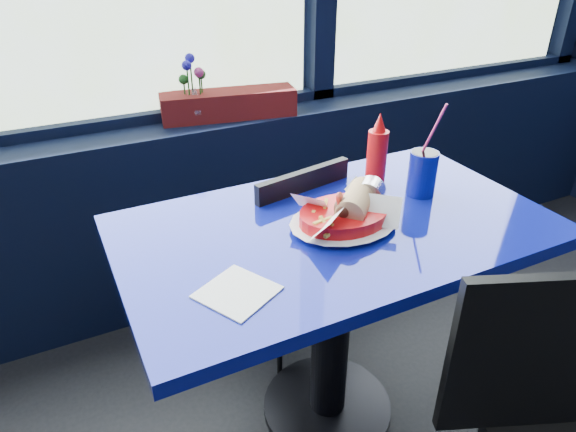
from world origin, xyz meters
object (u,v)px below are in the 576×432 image
object	(u,v)px
planter_box	(229,104)
flower_vase	(195,101)
chair_near_front	(565,430)
near_table	(334,277)
soda_cup	(422,172)
ketchup_bottle	(377,154)
food_basket	(346,214)
chair_near_back	(293,248)

from	to	relation	value
planter_box	flower_vase	bearing A→B (deg)	-177.61
chair_near_front	near_table	bearing A→B (deg)	130.93
soda_cup	ketchup_bottle	bearing A→B (deg)	126.83
flower_vase	soda_cup	distance (m)	0.95
food_basket	chair_near_back	bearing A→B (deg)	69.54
food_basket	ketchup_bottle	bearing A→B (deg)	21.26
ketchup_bottle	near_table	bearing A→B (deg)	-145.67
chair_near_front	planter_box	xyz separation A→B (m)	(-0.21, 1.50, 0.36)
flower_vase	planter_box	bearing A→B (deg)	-7.82
soda_cup	food_basket	bearing A→B (deg)	-168.73
ketchup_bottle	soda_cup	distance (m)	0.15
near_table	planter_box	bearing A→B (deg)	89.32
flower_vase	near_table	bearing A→B (deg)	-82.13
near_table	chair_near_back	bearing A→B (deg)	84.07
planter_box	flower_vase	distance (m)	0.13
planter_box	soda_cup	xyz separation A→B (m)	(0.32, -0.81, -0.03)
flower_vase	ketchup_bottle	world-z (taller)	flower_vase
chair_near_back	food_basket	size ratio (longest dim) A/B	2.49
food_basket	flower_vase	bearing A→B (deg)	81.13
ketchup_bottle	soda_cup	world-z (taller)	soda_cup
chair_near_front	flower_vase	distance (m)	1.60
near_table	ketchup_bottle	distance (m)	0.41
chair_near_back	chair_near_front	bearing A→B (deg)	90.06
near_table	soda_cup	bearing A→B (deg)	7.98
chair_near_front	food_basket	distance (m)	0.72
chair_near_back	food_basket	xyz separation A→B (m)	(-0.02, -0.35, 0.32)
ketchup_bottle	soda_cup	xyz separation A→B (m)	(0.09, -0.12, -0.03)
chair_near_front	soda_cup	xyz separation A→B (m)	(0.11, 0.69, 0.33)
near_table	chair_near_front	size ratio (longest dim) A/B	1.39
chair_near_front	food_basket	bearing A→B (deg)	129.91
near_table	chair_near_back	world-z (taller)	chair_near_back
soda_cup	chair_near_front	bearing A→B (deg)	-99.11
chair_near_front	soda_cup	size ratio (longest dim) A/B	2.97
ketchup_bottle	food_basket	bearing A→B (deg)	-141.03
near_table	ketchup_bottle	world-z (taller)	ketchup_bottle
food_basket	near_table	bearing A→B (deg)	120.45
planter_box	food_basket	size ratio (longest dim) A/B	1.63
near_table	planter_box	distance (m)	0.91
food_basket	ketchup_bottle	xyz separation A→B (m)	(0.22, 0.18, 0.07)
planter_box	food_basket	world-z (taller)	planter_box
planter_box	food_basket	xyz separation A→B (m)	(0.01, -0.88, -0.07)
planter_box	chair_near_front	bearing A→B (deg)	-71.93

